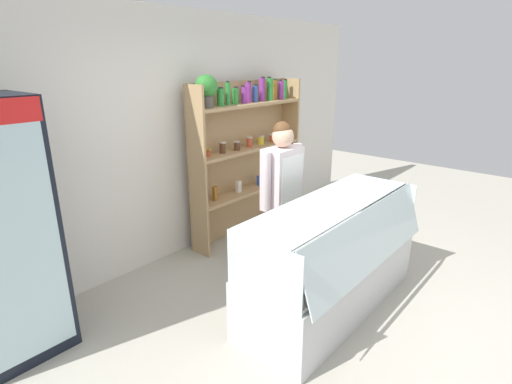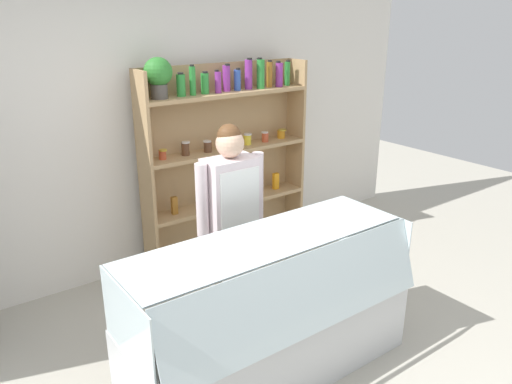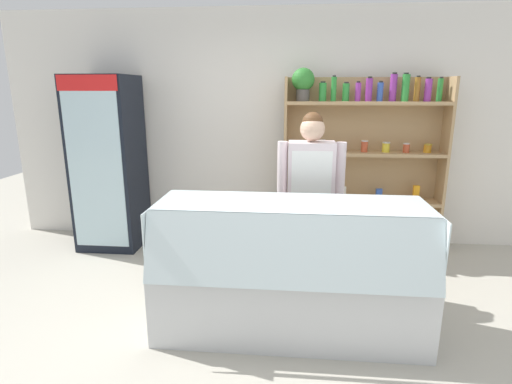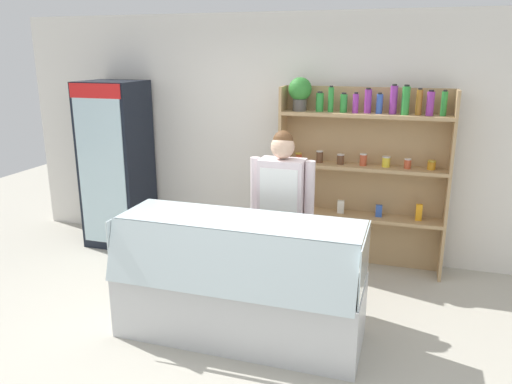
{
  "view_description": "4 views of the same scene",
  "coord_description": "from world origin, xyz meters",
  "views": [
    {
      "loc": [
        -2.83,
        -1.41,
        2.18
      ],
      "look_at": [
        -0.2,
        0.83,
        1.03
      ],
      "focal_mm": 28.0,
      "sensor_mm": 36.0,
      "label": 1
    },
    {
      "loc": [
        -1.72,
        -2.12,
        2.37
      ],
      "look_at": [
        0.39,
        0.76,
        1.09
      ],
      "focal_mm": 35.0,
      "sensor_mm": 36.0,
      "label": 2
    },
    {
      "loc": [
        0.07,
        -2.62,
        1.8
      ],
      "look_at": [
        -0.23,
        0.52,
        0.99
      ],
      "focal_mm": 28.0,
      "sensor_mm": 36.0,
      "label": 3
    },
    {
      "loc": [
        1.3,
        -3.34,
        2.29
      ],
      "look_at": [
        0.07,
        0.54,
        1.14
      ],
      "focal_mm": 35.0,
      "sensor_mm": 36.0,
      "label": 4
    }
  ],
  "objects": [
    {
      "name": "back_wall",
      "position": [
        0.0,
        2.15,
        1.35
      ],
      "size": [
        6.8,
        0.1,
        2.7
      ],
      "primitive_type": "cube",
      "color": "white",
      "rests_on": "ground"
    },
    {
      "name": "shelving_unit",
      "position": [
        0.78,
        1.88,
        1.15
      ],
      "size": [
        1.75,
        0.29,
        2.03
      ],
      "color": "tan",
      "rests_on": "ground"
    },
    {
      "name": "deli_display_case",
      "position": [
        0.05,
        0.14,
        0.31
      ],
      "size": [
        1.99,
        0.78,
        1.01
      ],
      "color": "silver",
      "rests_on": "ground"
    },
    {
      "name": "shop_clerk",
      "position": [
        0.22,
        0.85,
        0.95
      ],
      "size": [
        0.59,
        0.25,
        1.62
      ],
      "color": "#4C4233",
      "rests_on": "ground"
    }
  ]
}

